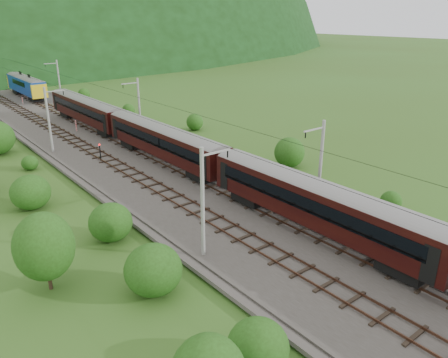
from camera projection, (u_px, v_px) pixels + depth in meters
ground at (266, 232)px, 35.04m from camera, size 600.00×600.00×0.00m
railbed at (194, 193)px, 42.29m from camera, size 14.00×220.00×0.30m
track_left at (173, 197)px, 40.81m from camera, size 2.40×220.00×0.27m
track_right at (214, 186)px, 43.61m from camera, size 2.40×220.00×0.27m
catenary_left at (49, 118)px, 53.24m from camera, size 2.54×192.28×8.00m
catenary_right at (139, 106)px, 60.39m from camera, size 2.54×192.28×8.00m
overhead_wires at (193, 123)px, 39.83m from camera, size 4.83×198.00×0.03m
train at (227, 161)px, 41.06m from camera, size 2.91×140.25×5.05m
hazard_post_near at (23, 101)px, 82.97m from camera, size 0.14×0.14×1.33m
hazard_post_far at (76, 126)px, 63.96m from camera, size 0.17×0.17×1.60m
signal at (100, 151)px, 50.92m from camera, size 0.22×0.22×2.02m
vegetation_left at (4, 169)px, 41.49m from camera, size 12.51×151.79×7.09m
vegetation_right at (253, 147)px, 53.31m from camera, size 5.73×106.16×3.11m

